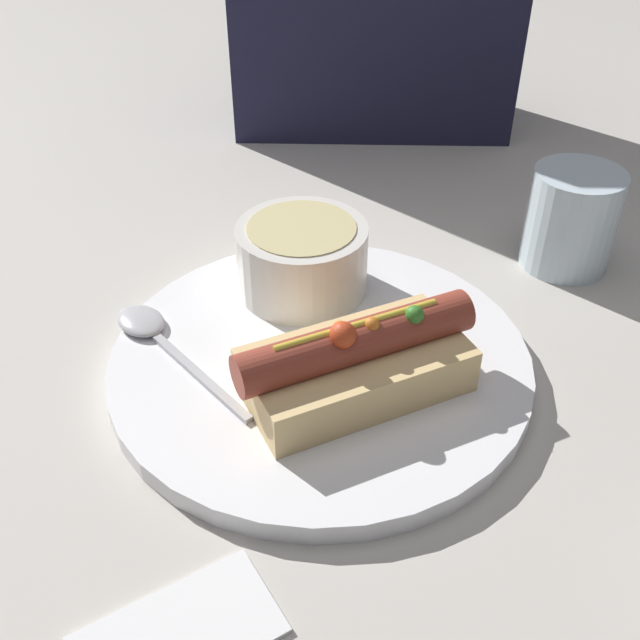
# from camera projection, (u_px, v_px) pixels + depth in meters

# --- Properties ---
(ground_plane) EXTENTS (4.00, 4.00, 0.00)m
(ground_plane) POSITION_uv_depth(u_px,v_px,m) (320.00, 370.00, 0.54)
(ground_plane) COLOR #BCB7AD
(dinner_plate) EXTENTS (0.30, 0.30, 0.02)m
(dinner_plate) POSITION_uv_depth(u_px,v_px,m) (320.00, 362.00, 0.53)
(dinner_plate) COLOR white
(dinner_plate) RESTS_ON ground_plane
(hot_dog) EXTENTS (0.16, 0.13, 0.06)m
(hot_dog) POSITION_uv_depth(u_px,v_px,m) (356.00, 361.00, 0.49)
(hot_dog) COLOR #E5C17F
(hot_dog) RESTS_ON dinner_plate
(soup_bowl) EXTENTS (0.10, 0.10, 0.06)m
(soup_bowl) POSITION_uv_depth(u_px,v_px,m) (302.00, 255.00, 0.57)
(soup_bowl) COLOR silver
(soup_bowl) RESTS_ON dinner_plate
(spoon) EXTENTS (0.12, 0.13, 0.01)m
(spoon) POSITION_uv_depth(u_px,v_px,m) (151.00, 331.00, 0.54)
(spoon) COLOR #B7B7BC
(spoon) RESTS_ON dinner_plate
(drinking_glass) EXTENTS (0.07, 0.07, 0.09)m
(drinking_glass) POSITION_uv_depth(u_px,v_px,m) (571.00, 219.00, 0.62)
(drinking_glass) COLOR silver
(drinking_glass) RESTS_ON ground_plane
(napkin) EXTENTS (0.11, 0.10, 0.01)m
(napkin) POSITION_uv_depth(u_px,v_px,m) (178.00, 633.00, 0.38)
(napkin) COLOR white
(napkin) RESTS_ON ground_plane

